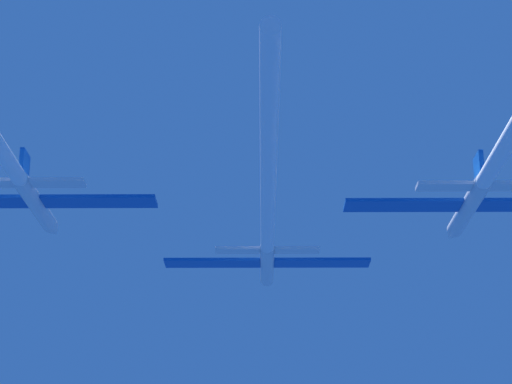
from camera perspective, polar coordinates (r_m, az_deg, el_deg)
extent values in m
cylinder|color=silver|center=(82.43, 0.62, -4.03)|extent=(1.10, 10.01, 1.10)
cone|color=silver|center=(88.34, 0.60, -5.07)|extent=(1.08, 2.20, 1.08)
ellipsoid|color=black|center=(84.68, 0.61, -4.12)|extent=(0.77, 2.00, 0.55)
cube|color=#0F51B2|center=(82.04, -2.43, -3.94)|extent=(7.61, 2.20, 0.24)
cube|color=#0F51B2|center=(82.08, 3.67, -3.93)|extent=(7.61, 2.20, 0.24)
cube|color=#0F51B2|center=(78.95, 0.63, -2.33)|extent=(0.29, 1.80, 1.60)
cube|color=silver|center=(78.40, -1.03, -3.24)|extent=(3.42, 1.32, 0.24)
cube|color=silver|center=(78.42, 2.29, -3.23)|extent=(3.42, 1.32, 0.24)
cylinder|color=white|center=(61.08, 0.70, 1.46)|extent=(0.99, 34.81, 0.99)
cylinder|color=silver|center=(70.71, -12.10, -0.64)|extent=(1.10, 10.01, 1.10)
cone|color=silver|center=(76.40, -11.16, -2.10)|extent=(1.08, 2.20, 1.08)
ellipsoid|color=black|center=(72.90, -11.72, -0.85)|extent=(0.77, 2.00, 0.55)
cube|color=#0F51B2|center=(69.43, -8.67, -0.51)|extent=(7.61, 2.20, 0.24)
cube|color=#0F51B2|center=(67.47, -12.72, 1.53)|extent=(0.29, 1.80, 1.60)
cube|color=silver|center=(66.35, -10.93, 0.51)|extent=(3.42, 1.32, 0.24)
cylinder|color=silver|center=(68.76, 11.68, -0.84)|extent=(1.10, 10.01, 1.10)
cone|color=silver|center=(74.48, 10.81, -2.32)|extent=(1.08, 2.20, 1.08)
ellipsoid|color=black|center=(70.95, 11.32, -1.04)|extent=(0.77, 2.00, 0.55)
cube|color=#0F51B2|center=(67.56, 8.13, -0.72)|extent=(7.61, 2.20, 0.24)
cube|color=#0F51B2|center=(65.49, 12.25, 1.38)|extent=(0.29, 1.80, 1.60)
cube|color=silver|center=(64.42, 10.40, 0.32)|extent=(3.42, 1.32, 0.24)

